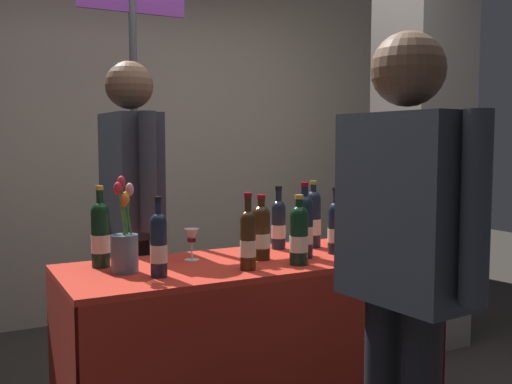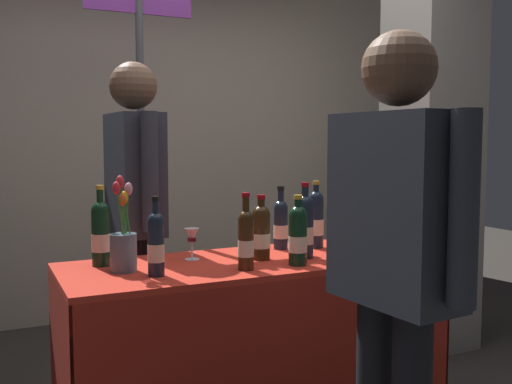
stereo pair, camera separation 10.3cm
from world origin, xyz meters
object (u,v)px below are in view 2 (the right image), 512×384
(vendor_presenter, at_px, (135,200))
(wine_glass_near_vendor, at_px, (192,237))
(concrete_pillar, at_px, (432,117))
(featured_wine_bottle, at_px, (381,225))
(wine_glass_mid, at_px, (383,226))
(flower_vase, at_px, (123,244))
(booth_signpost, at_px, (141,131))
(display_bottle_0, at_px, (101,232))
(taster_foreground_right, at_px, (395,249))
(tasting_table, at_px, (256,316))

(vendor_presenter, bearing_deg, wine_glass_near_vendor, 13.47)
(concrete_pillar, xyz_separation_m, featured_wine_bottle, (-0.95, -0.74, -0.54))
(wine_glass_mid, height_order, flower_vase, flower_vase)
(featured_wine_bottle, relative_size, booth_signpost, 0.15)
(concrete_pillar, xyz_separation_m, display_bottle_0, (-2.15, -0.41, -0.54))
(wine_glass_mid, xyz_separation_m, flower_vase, (-1.29, 0.00, 0.01))
(wine_glass_mid, distance_m, taster_foreground_right, 1.13)
(tasting_table, xyz_separation_m, display_bottle_0, (-0.64, 0.16, 0.40))
(concrete_pillar, xyz_separation_m, flower_vase, (-2.09, -0.55, -0.57))
(concrete_pillar, distance_m, display_bottle_0, 2.25)
(flower_vase, bearing_deg, wine_glass_mid, -0.03)
(display_bottle_0, distance_m, vendor_presenter, 0.49)
(wine_glass_mid, bearing_deg, taster_foreground_right, -126.05)
(display_bottle_0, height_order, taster_foreground_right, taster_foreground_right)
(display_bottle_0, bearing_deg, vendor_presenter, 58.86)
(featured_wine_bottle, relative_size, flower_vase, 0.87)
(concrete_pillar, relative_size, wine_glass_mid, 20.41)
(taster_foreground_right, bearing_deg, featured_wine_bottle, -39.91)
(wine_glass_mid, height_order, vendor_presenter, vendor_presenter)
(taster_foreground_right, bearing_deg, tasting_table, -2.21)
(concrete_pillar, bearing_deg, wine_glass_mid, -145.34)
(wine_glass_mid, bearing_deg, vendor_presenter, 152.92)
(tasting_table, xyz_separation_m, vendor_presenter, (-0.39, 0.58, 0.49))
(flower_vase, bearing_deg, featured_wine_bottle, -9.09)
(featured_wine_bottle, xyz_separation_m, flower_vase, (-1.14, 0.18, -0.03))
(concrete_pillar, bearing_deg, tasting_table, -159.36)
(featured_wine_bottle, xyz_separation_m, booth_signpost, (-0.80, 1.17, 0.44))
(concrete_pillar, relative_size, featured_wine_bottle, 8.75)
(display_bottle_0, bearing_deg, taster_foreground_right, -57.05)
(concrete_pillar, height_order, taster_foreground_right, concrete_pillar)
(tasting_table, distance_m, vendor_presenter, 0.85)
(tasting_table, relative_size, vendor_presenter, 0.99)
(wine_glass_near_vendor, height_order, wine_glass_mid, wine_glass_mid)
(booth_signpost, bearing_deg, wine_glass_near_vendor, -90.57)
(tasting_table, distance_m, booth_signpost, 1.33)
(concrete_pillar, distance_m, tasting_table, 1.86)
(featured_wine_bottle, height_order, display_bottle_0, display_bottle_0)
(wine_glass_near_vendor, distance_m, booth_signpost, 1.01)
(tasting_table, height_order, wine_glass_near_vendor, wine_glass_near_vendor)
(featured_wine_bottle, height_order, vendor_presenter, vendor_presenter)
(vendor_presenter, relative_size, taster_foreground_right, 1.04)
(tasting_table, xyz_separation_m, wine_glass_near_vendor, (-0.26, 0.12, 0.36))
(wine_glass_near_vendor, relative_size, booth_signpost, 0.06)
(tasting_table, xyz_separation_m, wine_glass_mid, (0.71, 0.01, 0.36))
(tasting_table, relative_size, display_bottle_0, 4.97)
(display_bottle_0, xyz_separation_m, wine_glass_near_vendor, (0.39, -0.05, -0.04))
(display_bottle_0, distance_m, flower_vase, 0.16)
(display_bottle_0, xyz_separation_m, vendor_presenter, (0.25, 0.41, 0.09))
(display_bottle_0, height_order, wine_glass_mid, display_bottle_0)
(concrete_pillar, height_order, display_bottle_0, concrete_pillar)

